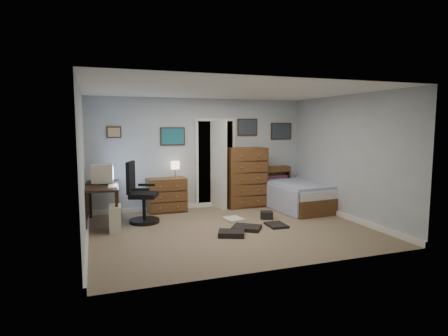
# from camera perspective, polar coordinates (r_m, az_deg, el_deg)

# --- Properties ---
(floor) EXTENTS (5.00, 4.00, 0.02)m
(floor) POSITION_cam_1_polar(r_m,az_deg,el_deg) (6.94, 1.09, -9.40)
(floor) COLOR #87745D
(floor) RESTS_ON ground
(computer_desk) EXTENTS (0.71, 1.38, 0.77)m
(computer_desk) POSITION_cam_1_polar(r_m,az_deg,el_deg) (7.50, -18.79, -3.80)
(computer_desk) COLOR black
(computer_desk) RESTS_ON floor
(crt_monitor) EXTENTS (0.42, 0.40, 0.37)m
(crt_monitor) POSITION_cam_1_polar(r_m,az_deg,el_deg) (7.59, -18.04, -0.83)
(crt_monitor) COLOR beige
(crt_monitor) RESTS_ON computer_desk
(keyboard) EXTENTS (0.18, 0.42, 0.02)m
(keyboard) POSITION_cam_1_polar(r_m,az_deg,el_deg) (7.13, -16.62, -2.70)
(keyboard) COLOR beige
(keyboard) RESTS_ON computer_desk
(pc_tower) EXTENTS (0.24, 0.45, 0.46)m
(pc_tower) POSITION_cam_1_polar(r_m,az_deg,el_deg) (7.04, -16.21, -7.40)
(pc_tower) COLOR beige
(pc_tower) RESTS_ON floor
(office_chair) EXTENTS (0.75, 0.75, 1.20)m
(office_chair) POSITION_cam_1_polar(r_m,az_deg,el_deg) (7.47, -12.62, -4.66)
(office_chair) COLOR black
(office_chair) RESTS_ON floor
(media_stack) EXTENTS (0.15, 0.15, 0.72)m
(media_stack) POSITION_cam_1_polar(r_m,az_deg,el_deg) (8.66, -19.02, -4.05)
(media_stack) COLOR maroon
(media_stack) RESTS_ON floor
(low_dresser) EXTENTS (0.85, 0.43, 0.75)m
(low_dresser) POSITION_cam_1_polar(r_m,az_deg,el_deg) (8.30, -8.73, -4.10)
(low_dresser) COLOR brown
(low_dresser) RESTS_ON floor
(table_lamp) EXTENTS (0.19, 0.19, 0.36)m
(table_lamp) POSITION_cam_1_polar(r_m,az_deg,el_deg) (8.25, -7.44, 0.35)
(table_lamp) COLOR gold
(table_lamp) RESTS_ON low_dresser
(doorway) EXTENTS (0.96, 1.12, 2.05)m
(doorway) POSITION_cam_1_polar(r_m,az_deg,el_deg) (8.98, -1.90, 0.82)
(doorway) COLOR black
(doorway) RESTS_ON floor
(tall_dresser) EXTENTS (0.96, 0.60, 1.38)m
(tall_dresser) POSITION_cam_1_polar(r_m,az_deg,el_deg) (8.75, 3.20, -1.40)
(tall_dresser) COLOR brown
(tall_dresser) RESTS_ON floor
(headboard_bookcase) EXTENTS (1.01, 0.30, 0.90)m
(headboard_bookcase) POSITION_cam_1_polar(r_m,az_deg,el_deg) (9.18, 7.10, -2.40)
(headboard_bookcase) COLOR brown
(headboard_bookcase) RESTS_ON floor
(bed) EXTENTS (1.21, 2.09, 0.66)m
(bed) POSITION_cam_1_polar(r_m,az_deg,el_deg) (8.78, 10.49, -3.96)
(bed) COLOR brown
(bed) RESTS_ON floor
(wall_posters) EXTENTS (4.38, 0.04, 0.60)m
(wall_posters) POSITION_cam_1_polar(r_m,az_deg,el_deg) (8.73, 0.06, 5.56)
(wall_posters) COLOR #331E11
(wall_posters) RESTS_ON floor
(floor_clutter) EXTENTS (1.51, 1.41, 0.15)m
(floor_clutter) POSITION_cam_1_polar(r_m,az_deg,el_deg) (7.06, 3.72, -8.70)
(floor_clutter) COLOR black
(floor_clutter) RESTS_ON floor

